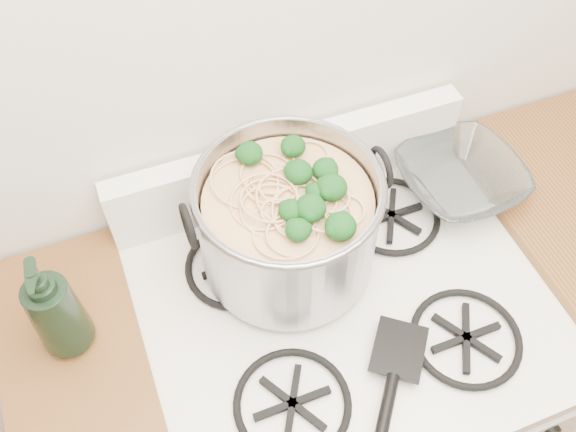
{
  "coord_description": "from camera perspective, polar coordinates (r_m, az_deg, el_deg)",
  "views": [
    {
      "loc": [
        -0.32,
        0.74,
        1.97
      ],
      "look_at": [
        -0.07,
        1.39,
        1.06
      ],
      "focal_mm": 40.0,
      "sensor_mm": 36.0,
      "label": 1
    }
  ],
  "objects": [
    {
      "name": "stock_pot",
      "position": [
        1.17,
        0.0,
        -0.72
      ],
      "size": [
        0.37,
        0.34,
        0.23
      ],
      "color": "#9A9AA2",
      "rests_on": "gas_range"
    },
    {
      "name": "gas_range",
      "position": [
        1.66,
        4.07,
        -15.76
      ],
      "size": [
        0.76,
        0.66,
        0.92
      ],
      "color": "white",
      "rests_on": "ground"
    },
    {
      "name": "spatula",
      "position": [
        1.17,
        9.88,
        -11.43
      ],
      "size": [
        0.42,
        0.42,
        0.02
      ],
      "primitive_type": null,
      "rotation": [
        0.0,
        0.0,
        -0.66
      ],
      "color": "black",
      "rests_on": "gas_range"
    },
    {
      "name": "glass_bowl",
      "position": [
        1.4,
        14.91,
        2.84
      ],
      "size": [
        0.11,
        0.11,
        0.02
      ],
      "primitive_type": "imported",
      "rotation": [
        0.0,
        0.0,
        0.05
      ],
      "color": "white",
      "rests_on": "gas_range"
    },
    {
      "name": "bottle",
      "position": [
        1.14,
        -20.19,
        -7.56
      ],
      "size": [
        0.1,
        0.1,
        0.24
      ],
      "primitive_type": "imported",
      "rotation": [
        0.0,
        0.0,
        -0.08
      ],
      "color": "black",
      "rests_on": "counter_left"
    }
  ]
}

